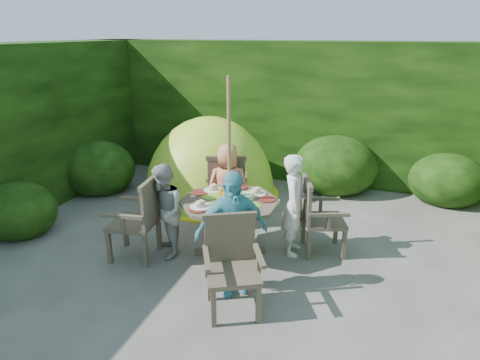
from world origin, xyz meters
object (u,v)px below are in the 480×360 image
(garden_chair_right, at_px, (318,215))
(child_front, at_px, (232,233))
(patio_table, at_px, (230,209))
(garden_chair_back, at_px, (227,185))
(child_right, at_px, (295,205))
(garden_chair_front, at_px, (232,263))
(child_back, at_px, (228,186))
(dome_tent, at_px, (210,194))
(parasol_pole, at_px, (229,171))
(garden_chair_left, at_px, (140,218))
(child_left, at_px, (164,212))

(garden_chair_right, bearing_deg, child_front, 128.11)
(patio_table, xyz_separation_m, garden_chair_back, (-0.41, 1.01, -0.09))
(patio_table, height_order, child_right, child_right)
(garden_chair_front, relative_size, child_front, 0.68)
(child_back, relative_size, dome_tent, 0.45)
(dome_tent, bearing_deg, child_front, -70.86)
(patio_table, bearing_deg, child_right, 21.32)
(garden_chair_front, distance_m, child_back, 1.90)
(garden_chair_back, bearing_deg, child_back, 95.73)
(patio_table, xyz_separation_m, child_back, (-0.30, 0.74, 0.00))
(garden_chair_back, distance_m, dome_tent, 1.14)
(patio_table, height_order, garden_chair_right, garden_chair_right)
(garden_chair_right, height_order, child_right, child_right)
(garden_chair_back, xyz_separation_m, garden_chair_front, (0.80, -2.04, -0.02))
(parasol_pole, distance_m, garden_chair_left, 1.24)
(child_right, bearing_deg, garden_chair_left, 104.90)
(garden_chair_front, bearing_deg, parasol_pole, 84.08)
(patio_table, height_order, garden_chair_left, garden_chair_left)
(parasol_pole, relative_size, garden_chair_right, 2.37)
(garden_chair_front, xyz_separation_m, child_left, (-1.14, 0.73, 0.09))
(garden_chair_left, xyz_separation_m, garden_chair_front, (1.41, -0.61, -0.03))
(patio_table, relative_size, child_right, 1.25)
(garden_chair_back, relative_size, child_back, 0.80)
(garden_chair_front, xyz_separation_m, child_front, (-0.10, 0.28, 0.18))
(garden_chair_right, xyz_separation_m, garden_chair_back, (-1.43, 0.61, 0.02))
(child_left, height_order, dome_tent, dome_tent)
(garden_chair_right, distance_m, dome_tent, 2.54)
(garden_chair_right, height_order, garden_chair_front, garden_chair_right)
(garden_chair_left, bearing_deg, garden_chair_front, 58.45)
(child_right, height_order, child_back, child_right)
(patio_table, distance_m, garden_chair_front, 1.10)
(patio_table, distance_m, garden_chair_left, 1.10)
(garden_chair_front, relative_size, child_left, 0.79)
(garden_chair_left, distance_m, garden_chair_back, 1.56)
(garden_chair_front, bearing_deg, child_right, 48.15)
(child_right, bearing_deg, garden_chair_back, 50.69)
(parasol_pole, distance_m, dome_tent, 2.36)
(garden_chair_left, height_order, dome_tent, dome_tent)
(child_left, xyz_separation_m, child_back, (0.45, 1.04, 0.02))
(child_left, bearing_deg, child_front, 30.04)
(garden_chair_back, bearing_deg, garden_chair_left, 50.12)
(patio_table, relative_size, garden_chair_left, 1.63)
(parasol_pole, relative_size, garden_chair_front, 2.37)
(garden_chair_back, bearing_deg, child_front, 94.64)
(dome_tent, bearing_deg, garden_chair_back, -60.65)
(child_right, bearing_deg, parasol_pole, 104.30)
(garden_chair_left, bearing_deg, patio_table, 104.31)
(garden_chair_left, bearing_deg, child_left, 107.09)
(child_back, bearing_deg, garden_chair_left, 39.31)
(parasol_pole, distance_m, garden_chair_front, 1.25)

